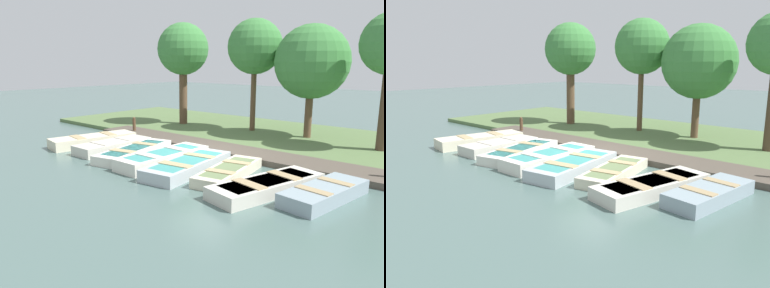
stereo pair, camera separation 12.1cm
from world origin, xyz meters
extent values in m
plane|color=#4C6660|center=(0.00, 0.00, 0.00)|extent=(80.00, 80.00, 0.00)
cube|color=#567042|center=(-5.00, 0.00, 0.09)|extent=(8.00, 24.00, 0.18)
cube|color=#51473D|center=(-1.29, 0.00, 0.10)|extent=(1.55, 14.01, 0.20)
cube|color=beige|center=(1.35, -5.07, 0.20)|extent=(3.67, 1.71, 0.41)
cube|color=#4C709E|center=(1.35, -5.07, 0.39)|extent=(3.00, 1.36, 0.03)
cube|color=tan|center=(2.01, -5.19, 0.42)|extent=(0.53, 1.05, 0.03)
cube|color=tan|center=(0.69, -4.95, 0.42)|extent=(0.53, 1.05, 0.03)
cube|color=beige|center=(1.44, -3.59, 0.19)|extent=(3.09, 1.15, 0.38)
cube|color=beige|center=(1.44, -3.59, 0.36)|extent=(2.53, 0.90, 0.03)
cube|color=beige|center=(2.03, -3.58, 0.39)|extent=(0.32, 1.02, 0.03)
cube|color=beige|center=(0.86, -3.60, 0.39)|extent=(0.32, 1.02, 0.03)
cube|color=silver|center=(1.49, -2.23, 0.17)|extent=(3.69, 1.85, 0.34)
cube|color=teal|center=(1.49, -2.23, 0.33)|extent=(3.01, 1.47, 0.03)
cube|color=tan|center=(2.14, -2.08, 0.35)|extent=(0.57, 1.02, 0.03)
cube|color=tan|center=(0.83, -2.39, 0.35)|extent=(0.57, 1.02, 0.03)
cube|color=silver|center=(1.50, -0.67, 0.21)|extent=(3.54, 1.17, 0.42)
cube|color=teal|center=(1.50, -0.67, 0.40)|extent=(2.90, 0.91, 0.03)
cube|color=beige|center=(2.17, -0.67, 0.43)|extent=(0.36, 1.06, 0.03)
cube|color=beige|center=(0.83, -0.67, 0.43)|extent=(0.36, 1.06, 0.03)
cube|color=#B2BCC1|center=(1.63, 0.59, 0.19)|extent=(3.68, 1.69, 0.38)
cube|color=teal|center=(1.63, 0.59, 0.36)|extent=(3.01, 1.34, 0.03)
cube|color=tan|center=(2.30, 0.69, 0.39)|extent=(0.51, 1.15, 0.03)
cube|color=tan|center=(0.96, 0.50, 0.39)|extent=(0.51, 1.15, 0.03)
cube|color=beige|center=(1.24, 1.92, 0.16)|extent=(3.24, 1.54, 0.31)
cube|color=#6B7F51|center=(1.24, 1.92, 0.30)|extent=(2.65, 1.23, 0.03)
cube|color=tan|center=(1.82, 2.03, 0.33)|extent=(0.48, 0.93, 0.03)
cube|color=tan|center=(0.66, 1.80, 0.33)|extent=(0.48, 0.93, 0.03)
cube|color=beige|center=(1.69, 3.51, 0.18)|extent=(3.65, 1.86, 0.36)
cube|color=beige|center=(1.69, 3.51, 0.34)|extent=(2.98, 1.49, 0.03)
cube|color=tan|center=(2.34, 3.36, 0.37)|extent=(0.57, 1.06, 0.03)
cube|color=tan|center=(1.05, 3.66, 0.37)|extent=(0.57, 1.06, 0.03)
cube|color=#8C9EA8|center=(1.23, 4.90, 0.18)|extent=(2.87, 1.36, 0.37)
cube|color=#6B7F51|center=(1.23, 4.90, 0.35)|extent=(2.35, 1.08, 0.03)
cube|color=tan|center=(1.75, 4.82, 0.38)|extent=(0.40, 0.94, 0.03)
cube|color=tan|center=(0.71, 4.97, 0.38)|extent=(0.40, 0.94, 0.03)
cylinder|color=brown|center=(-1.30, -5.57, 0.38)|extent=(0.15, 0.15, 0.76)
sphere|color=brown|center=(-1.30, -5.57, 0.79)|extent=(0.14, 0.14, 0.14)
cylinder|color=brown|center=(-4.55, -5.34, 1.69)|extent=(0.43, 0.43, 3.38)
sphere|color=#3D7F3D|center=(-4.55, -5.34, 4.12)|extent=(2.68, 2.68, 2.68)
cylinder|color=brown|center=(-5.23, -1.39, 1.72)|extent=(0.25, 0.25, 3.45)
sphere|color=#3D7F3D|center=(-5.23, -1.39, 4.15)|extent=(2.57, 2.57, 2.57)
cylinder|color=brown|center=(-5.36, 1.38, 1.30)|extent=(0.32, 0.32, 2.59)
sphere|color=#3D7F3D|center=(-5.36, 1.38, 3.46)|extent=(3.15, 3.15, 3.15)
camera|label=1|loc=(10.19, 8.34, 3.42)|focal=35.00mm
camera|label=2|loc=(10.11, 8.43, 3.42)|focal=35.00mm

